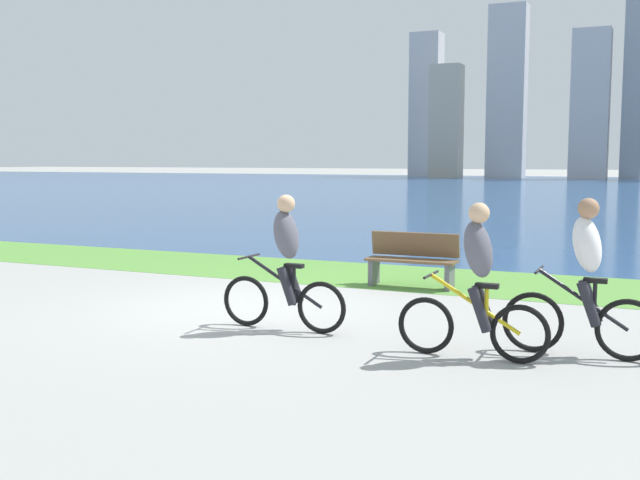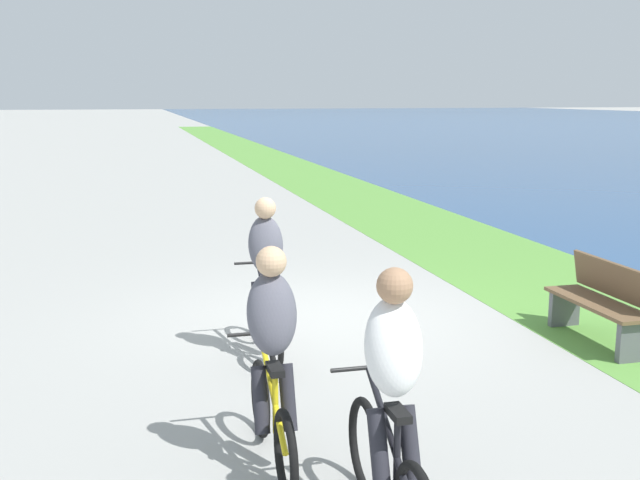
% 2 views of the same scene
% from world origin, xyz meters
% --- Properties ---
extents(ground_plane, '(300.00, 300.00, 0.00)m').
position_xyz_m(ground_plane, '(0.00, 0.00, 0.00)').
color(ground_plane, '#9E9E99').
extents(grass_strip_bayside, '(120.00, 2.86, 0.01)m').
position_xyz_m(grass_strip_bayside, '(0.00, 3.62, 0.00)').
color(grass_strip_bayside, '#59933D').
rests_on(grass_strip_bayside, ground).
extents(bay_water_surface, '(300.00, 80.87, 0.00)m').
position_xyz_m(bay_water_surface, '(0.00, 45.49, 0.00)').
color(bay_water_surface, navy).
rests_on(bay_water_surface, ground).
extents(cyclist_lead, '(1.69, 0.52, 1.68)m').
position_xyz_m(cyclist_lead, '(1.07, -0.96, 0.84)').
color(cyclist_lead, black).
rests_on(cyclist_lead, ground).
extents(cyclist_trailing, '(1.63, 0.52, 1.66)m').
position_xyz_m(cyclist_trailing, '(3.51, -1.36, 0.83)').
color(cyclist_trailing, black).
rests_on(cyclist_trailing, ground).
extents(cyclist_distant_rear, '(1.63, 0.52, 1.71)m').
position_xyz_m(cyclist_distant_rear, '(4.54, -0.81, 0.84)').
color(cyclist_distant_rear, black).
rests_on(cyclist_distant_rear, ground).
extents(bench_near_path, '(1.50, 0.47, 0.90)m').
position_xyz_m(bench_near_path, '(1.56, 2.72, 0.45)').
color(bench_near_path, brown).
rests_on(bench_near_path, ground).
extents(city_skyline_far_shore, '(40.71, 11.79, 21.20)m').
position_xyz_m(city_skyline_far_shore, '(1.23, 76.63, 8.44)').
color(city_skyline_far_shore, '#B7B7BC').
rests_on(city_skyline_far_shore, ground).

